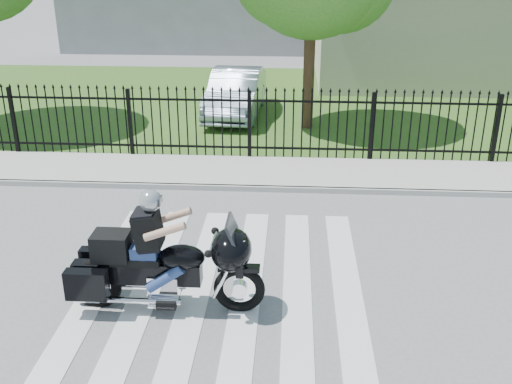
{
  "coord_description": "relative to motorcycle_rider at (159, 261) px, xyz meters",
  "views": [
    {
      "loc": [
        1.06,
        -8.27,
        5.12
      ],
      "look_at": [
        0.44,
        1.55,
        1.0
      ],
      "focal_mm": 42.0,
      "sensor_mm": 36.0,
      "label": 1
    }
  ],
  "objects": [
    {
      "name": "crosswalk",
      "position": [
        0.85,
        0.67,
        -0.8
      ],
      "size": [
        5.0,
        5.5,
        0.01
      ],
      "primitive_type": null,
      "color": "silver",
      "rests_on": "ground"
    },
    {
      "name": "parked_car",
      "position": [
        0.1,
        10.91,
        -0.07
      ],
      "size": [
        1.72,
        4.4,
        1.43
      ],
      "primitive_type": "imported",
      "rotation": [
        0.0,
        0.0,
        -0.05
      ],
      "color": "#94A4BB",
      "rests_on": "grass_strip"
    },
    {
      "name": "building_low",
      "position": [
        7.85,
        16.67,
        0.95
      ],
      "size": [
        10.0,
        6.0,
        3.5
      ],
      "primitive_type": "cube",
      "color": "#BCB69D",
      "rests_on": "ground"
    },
    {
      "name": "grass_strip",
      "position": [
        0.85,
        12.67,
        -0.79
      ],
      "size": [
        40.0,
        12.0,
        0.02
      ],
      "primitive_type": "cube",
      "color": "#315B1F",
      "rests_on": "ground"
    },
    {
      "name": "sidewalk",
      "position": [
        0.85,
        5.67,
        -0.74
      ],
      "size": [
        40.0,
        2.0,
        0.12
      ],
      "primitive_type": "cube",
      "color": "#ADAAA3",
      "rests_on": "ground"
    },
    {
      "name": "ground",
      "position": [
        0.85,
        0.67,
        -0.8
      ],
      "size": [
        120.0,
        120.0,
        0.0
      ],
      "primitive_type": "plane",
      "color": "slate",
      "rests_on": "ground"
    },
    {
      "name": "motorcycle_rider",
      "position": [
        0.0,
        0.0,
        0.0
      ],
      "size": [
        2.97,
        0.87,
        1.97
      ],
      "rotation": [
        0.0,
        0.0,
        -0.0
      ],
      "color": "black",
      "rests_on": "ground"
    },
    {
      "name": "iron_fence",
      "position": [
        0.85,
        6.67,
        0.1
      ],
      "size": [
        26.0,
        0.04,
        1.8
      ],
      "color": "black",
      "rests_on": "ground"
    },
    {
      "name": "curb",
      "position": [
        0.85,
        4.67,
        -0.74
      ],
      "size": [
        40.0,
        0.12,
        0.12
      ],
      "primitive_type": "cube",
      "color": "#ADAAA3",
      "rests_on": "ground"
    }
  ]
}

